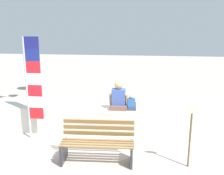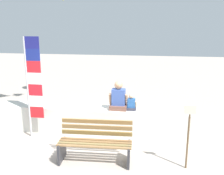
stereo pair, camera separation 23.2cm
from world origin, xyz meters
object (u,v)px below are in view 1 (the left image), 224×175
Objects in this scene: person_child at (131,104)px; sign_post at (191,131)px; person_adult at (119,98)px; flag_banner at (32,83)px; park_bench at (98,143)px.

person_child is 1.97m from sign_post.
person_adult is 0.29× the size of flag_banner.
person_adult reaches higher than park_bench.
person_adult reaches higher than sign_post.
sign_post is at bearing -0.55° from park_bench.
sign_post is (3.85, -0.97, -0.71)m from flag_banner.
flag_banner is (-2.20, -0.50, 0.49)m from person_adult.
flag_banner is at bearing 165.84° from sign_post.
sign_post reaches higher than person_child.
sign_post is at bearing -14.16° from flag_banner.
park_bench is at bearing -102.43° from person_adult.
flag_banner reaches higher than sign_post.
person_child is 0.17× the size of flag_banner.
person_adult is 2.31m from flag_banner.
park_bench is at bearing 179.45° from sign_post.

